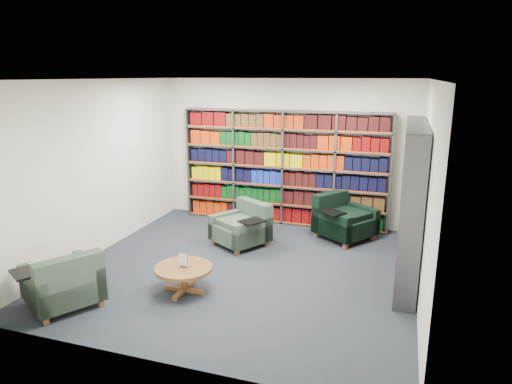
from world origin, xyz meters
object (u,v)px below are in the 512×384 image
(chair_green_right, at_px, (342,220))
(chair_teal_left, at_px, (244,228))
(chair_teal_front, at_px, (65,285))
(coffee_table, at_px, (184,272))

(chair_green_right, bearing_deg, chair_teal_left, -150.62)
(chair_teal_front, bearing_deg, chair_teal_left, 63.65)
(chair_teal_left, xyz_separation_m, coffee_table, (-0.16, -1.97, -0.00))
(coffee_table, bearing_deg, chair_teal_left, 85.37)
(chair_teal_left, height_order, coffee_table, chair_teal_left)
(chair_teal_front, height_order, coffee_table, chair_teal_front)
(chair_green_right, distance_m, coffee_table, 3.33)
(chair_green_right, distance_m, chair_teal_front, 4.73)
(chair_teal_left, relative_size, chair_green_right, 0.90)
(chair_teal_left, distance_m, chair_teal_front, 3.14)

